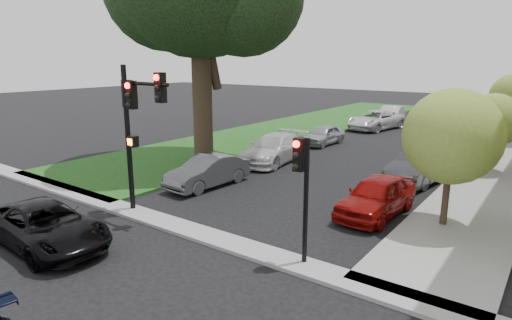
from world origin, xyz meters
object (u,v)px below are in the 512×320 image
Objects in this scene: car_parked_3 at (460,135)px; car_parked_8 at (375,120)px; small_tree_a at (452,137)px; car_parked_4 at (484,123)px; car_parked_6 at (274,149)px; car_parked_7 at (323,135)px; car_parked_9 at (391,115)px; traffic_signal_main at (135,113)px; traffic_signal_secondary at (302,178)px; car_parked_1 at (422,165)px; car_parked_5 at (208,171)px; small_tree_b at (493,120)px; car_parked_2 at (441,147)px; car_cross_near at (46,226)px; car_parked_0 at (377,196)px.

car_parked_8 reaches higher than car_parked_3.
car_parked_4 is at bearing 95.71° from small_tree_a.
car_parked_6 is at bearing -116.09° from car_parked_4.
car_parked_7 is 12.26m from car_parked_9.
car_parked_4 is 1.01× the size of car_parked_9.
traffic_signal_main is 1.17× the size of car_parked_9.
traffic_signal_secondary is 0.95× the size of car_parked_7.
car_parked_1 reaches higher than car_parked_6.
small_tree_a is 1.31× the size of traffic_signal_secondary.
traffic_signal_main is 16.31m from car_parked_7.
car_parked_8 is at bearing 90.40° from traffic_signal_main.
small_tree_b is at bearing 49.75° from car_parked_5.
car_parked_6 is (-7.45, -11.13, 0.02)m from car_parked_3.
small_tree_b reaches higher than car_parked_2.
traffic_signal_secondary is (6.97, -0.04, -1.24)m from traffic_signal_main.
car_parked_8 reaches higher than car_cross_near.
car_cross_near reaches higher than car_parked_7.
car_parked_7 is (-7.89, -12.30, -0.03)m from car_parked_4.
car_cross_near is 27.96m from car_parked_8.
car_parked_0 is (-2.32, -0.24, -2.44)m from small_tree_a.
car_parked_5 is (-7.66, -6.54, -0.10)m from car_parked_1.
small_tree_b reaches higher than traffic_signal_secondary.
car_parked_0 reaches higher than car_cross_near.
traffic_signal_main is at bearing -92.59° from car_parked_6.
car_parked_4 is at bearing 92.88° from car_parked_0.
traffic_signal_secondary is at bearing -116.05° from small_tree_a.
traffic_signal_main reaches higher than car_parked_0.
car_parked_6 is (-0.19, 5.69, 0.08)m from car_parked_5.
traffic_signal_main reaches higher than car_parked_1.
car_parked_9 reaches higher than car_parked_4.
car_parked_1 is 15.63m from car_parked_8.
car_parked_2 is (-0.30, 10.86, 0.03)m from car_parked_0.
car_cross_near is 0.87× the size of car_parked_8.
traffic_signal_main is at bearing -104.46° from car_parked_3.
car_parked_6 reaches higher than car_parked_9.
traffic_signal_secondary is 0.84× the size of car_parked_0.
car_parked_2 is (6.95, 15.88, -3.01)m from traffic_signal_main.
car_parked_2 is (-2.62, 1.54, -1.92)m from small_tree_b.
car_parked_4 is at bearing 91.51° from car_parked_3.
traffic_signal_main is 17.60m from car_parked_2.
car_parked_1 reaches higher than car_parked_0.
car_cross_near is 25.51m from car_parked_3.
traffic_signal_main is 28.41m from car_parked_9.
car_cross_near is at bearing -101.85° from car_parked_3.
traffic_signal_main reaches higher than car_parked_5.
small_tree_a is 9.08m from small_tree_b.
small_tree_a reaches higher than car_parked_1.
car_parked_5 is 5.70m from car_parked_6.
car_parked_7 is at bearing 4.54° from car_cross_near.
car_parked_6 is (-10.06, -4.57, -1.91)m from small_tree_b.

